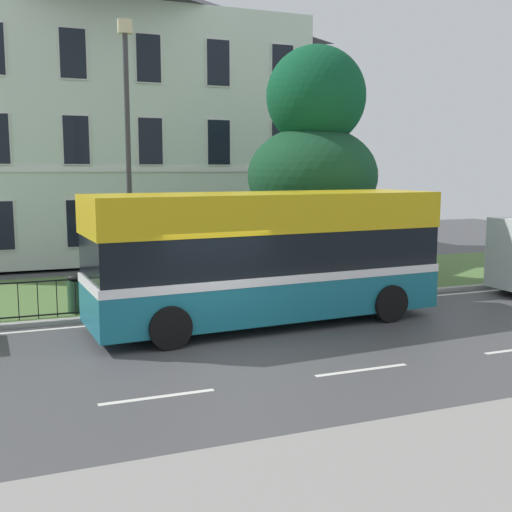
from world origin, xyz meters
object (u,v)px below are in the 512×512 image
(evergreen_tree, at_px, (313,196))
(georgian_townhouse, at_px, (97,110))
(street_lamp_post, at_px, (128,147))
(litter_bin, at_px, (77,293))
(single_decker_bus, at_px, (267,256))

(evergreen_tree, bearing_deg, georgian_townhouse, 117.70)
(street_lamp_post, xyz_separation_m, litter_bin, (-1.52, -0.53, -3.82))
(georgian_townhouse, bearing_deg, street_lamp_post, -93.24)
(georgian_townhouse, xyz_separation_m, evergreen_tree, (5.62, -10.71, -3.52))
(evergreen_tree, relative_size, litter_bin, 8.23)
(georgian_townhouse, height_order, litter_bin, georgian_townhouse)
(georgian_townhouse, relative_size, single_decker_bus, 1.90)
(georgian_townhouse, distance_m, street_lamp_post, 12.35)
(single_decker_bus, bearing_deg, georgian_townhouse, 94.43)
(georgian_townhouse, distance_m, single_decker_bus, 16.00)
(georgian_townhouse, bearing_deg, litter_bin, -99.89)
(street_lamp_post, bearing_deg, litter_bin, -160.96)
(street_lamp_post, bearing_deg, evergreen_tree, 12.95)
(single_decker_bus, distance_m, street_lamp_post, 4.95)
(evergreen_tree, height_order, single_decker_bus, evergreen_tree)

